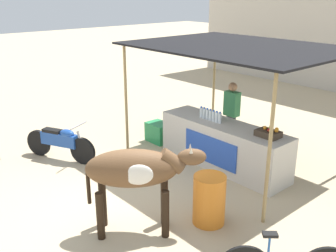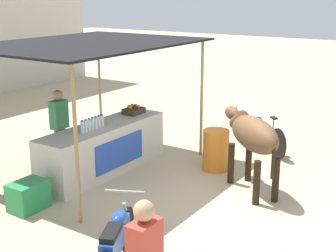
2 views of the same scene
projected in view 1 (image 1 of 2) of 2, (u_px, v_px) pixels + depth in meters
ground_plane at (141, 199)px, 7.13m from camera, size 60.00×60.00×0.00m
stall_counter at (223, 145)px, 8.34m from camera, size 3.00×0.82×0.96m
stall_awning at (237, 50)px, 7.88m from camera, size 4.20×3.20×2.55m
water_bottle_row at (210, 115)px, 8.36m from camera, size 0.61×0.07×0.25m
fruit_crate at (269, 133)px, 7.44m from camera, size 0.44×0.32×0.18m
vendor_behind_counter at (231, 117)px, 8.99m from camera, size 0.34×0.22×1.65m
cooler_box at (159, 132)px, 9.78m from camera, size 0.60×0.44×0.48m
water_barrel at (209, 200)px, 6.31m from camera, size 0.53×0.53×0.83m
cow at (136, 171)px, 5.88m from camera, size 1.41×1.65×1.44m
motorcycle_parked at (60, 142)px, 8.67m from camera, size 1.66×0.91×0.90m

